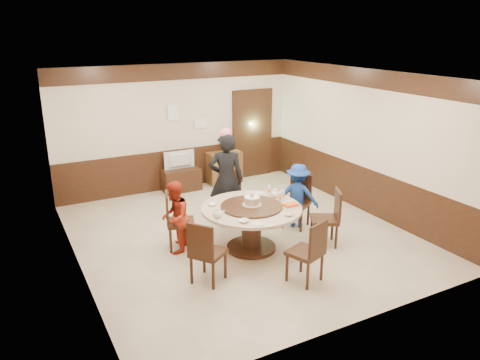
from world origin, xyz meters
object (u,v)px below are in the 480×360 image
person_blue (298,196)px  side_cabinet (224,167)px  thermos (226,144)px  person_standing (226,180)px  television (180,160)px  shrimp_platter (291,205)px  banquet_table (251,219)px  person_red (175,217)px  birthday_cake (252,201)px  tv_stand (181,180)px

person_blue → side_cabinet: bearing=-43.3°
thermos → person_standing: bearing=-116.2°
television → side_cabinet: size_ratio=0.88×
person_blue → thermos: bearing=-44.4°
television → shrimp_platter: bearing=98.6°
banquet_table → television: television is taller
person_standing → person_red: person_standing is taller
person_blue → birthday_cake: (-1.20, -0.42, 0.25)m
person_red → tv_stand: size_ratio=1.41×
birthday_cake → banquet_table: bearing=-132.0°
person_standing → thermos: (1.10, 2.24, 0.06)m
person_red → person_blue: person_red is taller
birthday_cake → thermos: 3.54m
person_red → side_cabinet: bearing=171.2°
television → tv_stand: bearing=-0.0°
person_blue → shrimp_platter: bearing=93.6°
thermos → shrimp_platter: bearing=-99.8°
banquet_table → birthday_cake: size_ratio=5.32×
person_standing → person_blue: person_standing is taller
banquet_table → television: bearing=89.2°
banquet_table → tv_stand: 3.35m
person_blue → television: size_ratio=1.69×
side_cabinet → television: bearing=-178.4°
person_red → shrimp_platter: bearing=94.2°
person_blue → thermos: size_ratio=3.14×
person_red → birthday_cake: (1.16, -0.50, 0.25)m
person_standing → birthday_cake: (-0.08, -1.10, -0.03)m
birthday_cake → side_cabinet: 3.56m
shrimp_platter → television: television is taller
person_blue → tv_stand: person_blue is taller
banquet_table → shrimp_platter: size_ratio=5.48×
tv_stand → side_cabinet: 1.11m
person_standing → person_red: bearing=49.1°
shrimp_platter → side_cabinet: (0.58, 3.66, -0.40)m
television → thermos: (1.15, 0.03, 0.24)m
thermos → side_cabinet: bearing=180.0°
birthday_cake → shrimp_platter: 0.64m
television → person_standing: bearing=91.7°
person_red → thermos: size_ratio=3.16×
person_blue → person_standing: bearing=13.8°
banquet_table → shrimp_platter: bearing=-27.7°
banquet_table → television: (0.05, 3.34, 0.17)m
person_blue → television: person_blue is taller
banquet_table → tv_stand: size_ratio=1.93×
tv_stand → thermos: (1.15, 0.03, 0.69)m
side_cabinet → person_blue: bearing=-88.5°
television → thermos: thermos is taller
shrimp_platter → thermos: thermos is taller
person_red → side_cabinet: 3.65m
person_red → tv_stand: person_red is taller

